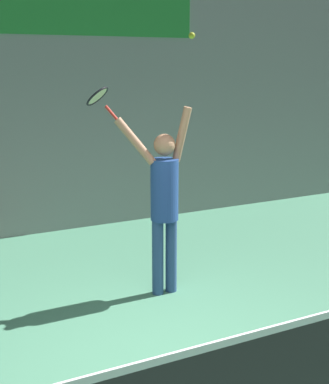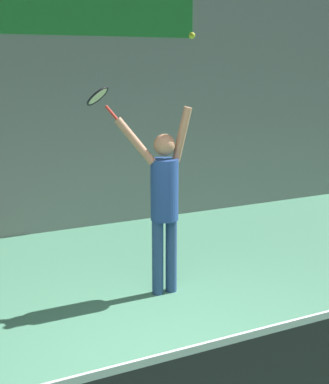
# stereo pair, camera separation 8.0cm
# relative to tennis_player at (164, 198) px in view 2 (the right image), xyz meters

# --- Properties ---
(ground_plane) EXTENTS (18.00, 18.00, 0.00)m
(ground_plane) POSITION_rel_tennis_player_xyz_m (-0.69, -1.65, -1.13)
(ground_plane) COLOR #4C8C6B
(back_wall) EXTENTS (18.00, 0.10, 5.00)m
(back_wall) POSITION_rel_tennis_player_xyz_m (-0.69, 2.89, 1.37)
(back_wall) COLOR gray
(back_wall) RESTS_ON ground_plane
(tennis_player) EXTENTS (0.80, 0.46, 2.13)m
(tennis_player) POSITION_rel_tennis_player_xyz_m (0.00, 0.00, 0.00)
(tennis_player) COLOR #2D4C7F
(tennis_player) RESTS_ON ground_plane
(tennis_racket) EXTENTS (0.38, 0.38, 0.36)m
(tennis_racket) POSITION_rel_tennis_player_xyz_m (-0.59, 0.40, 1.09)
(tennis_racket) COLOR red
(tennis_ball) EXTENTS (0.07, 0.07, 0.07)m
(tennis_ball) POSITION_rel_tennis_player_xyz_m (0.29, -0.07, 1.73)
(tennis_ball) COLOR #CCDB2D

